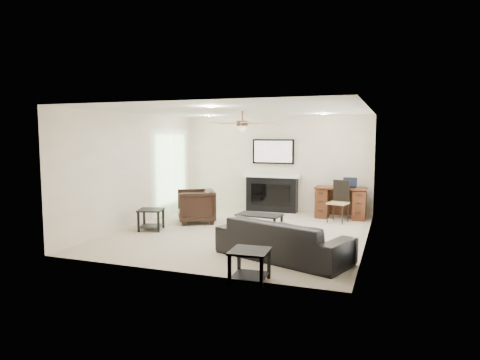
{
  "coord_description": "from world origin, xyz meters",
  "views": [
    {
      "loc": [
        2.95,
        -8.2,
        2.01
      ],
      "look_at": [
        -0.03,
        0.05,
        1.09
      ],
      "focal_mm": 32.0,
      "sensor_mm": 36.0,
      "label": 1
    }
  ],
  "objects_px": {
    "sofa": "(283,239)",
    "coffee_table": "(259,224)",
    "armchair": "(196,206)",
    "desk": "(341,203)",
    "fireplace_unit": "(272,176)"
  },
  "relations": [
    {
      "from": "sofa",
      "to": "armchair",
      "type": "xyz_separation_m",
      "value": [
        -2.6,
        2.15,
        0.06
      ]
    },
    {
      "from": "coffee_table",
      "to": "fireplace_unit",
      "type": "height_order",
      "value": "fireplace_unit"
    },
    {
      "from": "armchair",
      "to": "coffee_table",
      "type": "relative_size",
      "value": 0.93
    },
    {
      "from": "armchair",
      "to": "desk",
      "type": "bearing_deg",
      "value": 88.04
    },
    {
      "from": "sofa",
      "to": "armchair",
      "type": "bearing_deg",
      "value": -20.07
    },
    {
      "from": "sofa",
      "to": "armchair",
      "type": "height_order",
      "value": "armchair"
    },
    {
      "from": "coffee_table",
      "to": "sofa",
      "type": "bearing_deg",
      "value": -55.5
    },
    {
      "from": "fireplace_unit",
      "to": "sofa",
      "type": "bearing_deg",
      "value": -71.91
    },
    {
      "from": "sofa",
      "to": "armchair",
      "type": "relative_size",
      "value": 2.65
    },
    {
      "from": "fireplace_unit",
      "to": "desk",
      "type": "relative_size",
      "value": 1.57
    },
    {
      "from": "desk",
      "to": "sofa",
      "type": "bearing_deg",
      "value": -97.1
    },
    {
      "from": "sofa",
      "to": "desk",
      "type": "height_order",
      "value": "desk"
    },
    {
      "from": "sofa",
      "to": "fireplace_unit",
      "type": "height_order",
      "value": "fireplace_unit"
    },
    {
      "from": "armchair",
      "to": "fireplace_unit",
      "type": "bearing_deg",
      "value": 117.33
    },
    {
      "from": "sofa",
      "to": "coffee_table",
      "type": "distance_m",
      "value": 1.84
    }
  ]
}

